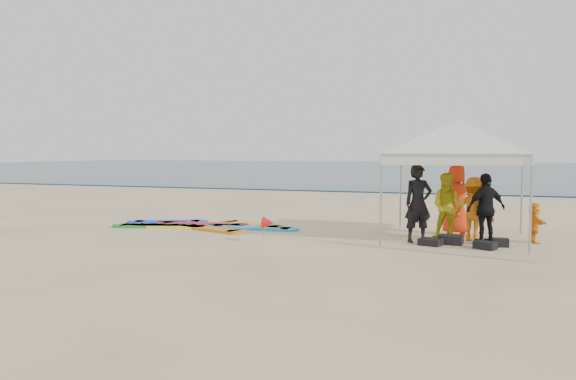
{
  "coord_description": "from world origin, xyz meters",
  "views": [
    {
      "loc": [
        4.5,
        -11.29,
        2.23
      ],
      "look_at": [
        -0.39,
        2.6,
        1.2
      ],
      "focal_mm": 35.0,
      "sensor_mm": 36.0,
      "label": 1
    }
  ],
  "objects_px": {
    "person_yellow": "(448,207)",
    "person_orange_a": "(474,209)",
    "marker_pennant": "(269,223)",
    "surfboard_spread": "(202,226)",
    "person_black_a": "(418,203)",
    "canopy_tent": "(458,120)",
    "person_orange_b": "(457,200)",
    "person_seated": "(535,223)",
    "person_black_b": "(486,209)"
  },
  "relations": [
    {
      "from": "person_orange_a",
      "to": "person_black_b",
      "type": "height_order",
      "value": "person_black_b"
    },
    {
      "from": "person_orange_a",
      "to": "person_black_b",
      "type": "bearing_deg",
      "value": 147.57
    },
    {
      "from": "person_orange_b",
      "to": "canopy_tent",
      "type": "height_order",
      "value": "canopy_tent"
    },
    {
      "from": "canopy_tent",
      "to": "person_black_b",
      "type": "bearing_deg",
      "value": -33.64
    },
    {
      "from": "marker_pennant",
      "to": "surfboard_spread",
      "type": "xyz_separation_m",
      "value": [
        -2.9,
        2.06,
        -0.46
      ]
    },
    {
      "from": "person_black_a",
      "to": "marker_pennant",
      "type": "xyz_separation_m",
      "value": [
        -3.39,
        -1.34,
        -0.46
      ]
    },
    {
      "from": "canopy_tent",
      "to": "marker_pennant",
      "type": "height_order",
      "value": "canopy_tent"
    },
    {
      "from": "person_orange_a",
      "to": "person_orange_b",
      "type": "bearing_deg",
      "value": -37.0
    },
    {
      "from": "person_black_a",
      "to": "person_seated",
      "type": "height_order",
      "value": "person_black_a"
    },
    {
      "from": "person_black_a",
      "to": "canopy_tent",
      "type": "xyz_separation_m",
      "value": [
        0.85,
        0.72,
        2.04
      ]
    },
    {
      "from": "person_seated",
      "to": "marker_pennant",
      "type": "bearing_deg",
      "value": 96.49
    },
    {
      "from": "person_black_a",
      "to": "person_orange_b",
      "type": "distance_m",
      "value": 1.74
    },
    {
      "from": "person_orange_b",
      "to": "surfboard_spread",
      "type": "xyz_separation_m",
      "value": [
        -7.12,
        -0.82,
        -0.9
      ]
    },
    {
      "from": "person_black_a",
      "to": "person_black_b",
      "type": "relative_size",
      "value": 1.12
    },
    {
      "from": "person_orange_b",
      "to": "marker_pennant",
      "type": "bearing_deg",
      "value": 30.26
    },
    {
      "from": "person_orange_a",
      "to": "person_seated",
      "type": "relative_size",
      "value": 1.62
    },
    {
      "from": "person_orange_a",
      "to": "canopy_tent",
      "type": "xyz_separation_m",
      "value": [
        -0.43,
        0.04,
        2.2
      ]
    },
    {
      "from": "person_black_a",
      "to": "person_orange_b",
      "type": "relative_size",
      "value": 1.01
    },
    {
      "from": "person_yellow",
      "to": "person_orange_a",
      "type": "relative_size",
      "value": 1.06
    },
    {
      "from": "person_yellow",
      "to": "person_black_b",
      "type": "bearing_deg",
      "value": -16.15
    },
    {
      "from": "person_orange_a",
      "to": "surfboard_spread",
      "type": "distance_m",
      "value": 7.62
    },
    {
      "from": "person_black_a",
      "to": "person_orange_a",
      "type": "distance_m",
      "value": 1.46
    },
    {
      "from": "person_black_b",
      "to": "person_orange_b",
      "type": "bearing_deg",
      "value": -93.88
    },
    {
      "from": "person_yellow",
      "to": "person_orange_a",
      "type": "bearing_deg",
      "value": 13.6
    },
    {
      "from": "person_orange_a",
      "to": "person_orange_b",
      "type": "distance_m",
      "value": 0.98
    },
    {
      "from": "person_yellow",
      "to": "canopy_tent",
      "type": "height_order",
      "value": "canopy_tent"
    },
    {
      "from": "person_black_b",
      "to": "person_orange_b",
      "type": "distance_m",
      "value": 1.49
    },
    {
      "from": "person_yellow",
      "to": "marker_pennant",
      "type": "xyz_separation_m",
      "value": [
        -4.06,
        -1.92,
        -0.35
      ]
    },
    {
      "from": "person_black_b",
      "to": "person_seated",
      "type": "xyz_separation_m",
      "value": [
        1.12,
        0.59,
        -0.36
      ]
    },
    {
      "from": "person_seated",
      "to": "canopy_tent",
      "type": "relative_size",
      "value": 0.21
    },
    {
      "from": "person_yellow",
      "to": "person_seated",
      "type": "bearing_deg",
      "value": 11.43
    },
    {
      "from": "person_orange_a",
      "to": "surfboard_spread",
      "type": "height_order",
      "value": "person_orange_a"
    },
    {
      "from": "surfboard_spread",
      "to": "person_black_a",
      "type": "bearing_deg",
      "value": -6.48
    },
    {
      "from": "marker_pennant",
      "to": "person_black_a",
      "type": "bearing_deg",
      "value": 21.54
    },
    {
      "from": "person_black_a",
      "to": "person_black_b",
      "type": "distance_m",
      "value": 1.58
    },
    {
      "from": "person_seated",
      "to": "surfboard_spread",
      "type": "height_order",
      "value": "person_seated"
    },
    {
      "from": "person_black_a",
      "to": "person_orange_a",
      "type": "bearing_deg",
      "value": -1.61
    },
    {
      "from": "person_yellow",
      "to": "person_seated",
      "type": "relative_size",
      "value": 1.72
    },
    {
      "from": "surfboard_spread",
      "to": "marker_pennant",
      "type": "bearing_deg",
      "value": -35.32
    },
    {
      "from": "marker_pennant",
      "to": "surfboard_spread",
      "type": "height_order",
      "value": "marker_pennant"
    },
    {
      "from": "person_black_a",
      "to": "person_seated",
      "type": "distance_m",
      "value": 2.85
    },
    {
      "from": "person_yellow",
      "to": "person_orange_a",
      "type": "height_order",
      "value": "person_yellow"
    },
    {
      "from": "person_yellow",
      "to": "marker_pennant",
      "type": "height_order",
      "value": "person_yellow"
    },
    {
      "from": "person_orange_a",
      "to": "person_orange_b",
      "type": "height_order",
      "value": "person_orange_b"
    },
    {
      "from": "person_black_b",
      "to": "surfboard_spread",
      "type": "distance_m",
      "value": 7.91
    },
    {
      "from": "person_black_a",
      "to": "canopy_tent",
      "type": "distance_m",
      "value": 2.33
    },
    {
      "from": "marker_pennant",
      "to": "surfboard_spread",
      "type": "bearing_deg",
      "value": 144.68
    },
    {
      "from": "person_black_b",
      "to": "person_yellow",
      "type": "bearing_deg",
      "value": -53.99
    },
    {
      "from": "person_yellow",
      "to": "surfboard_spread",
      "type": "xyz_separation_m",
      "value": [
        -6.96,
        0.14,
        -0.81
      ]
    },
    {
      "from": "person_orange_b",
      "to": "person_seated",
      "type": "relative_size",
      "value": 1.92
    }
  ]
}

